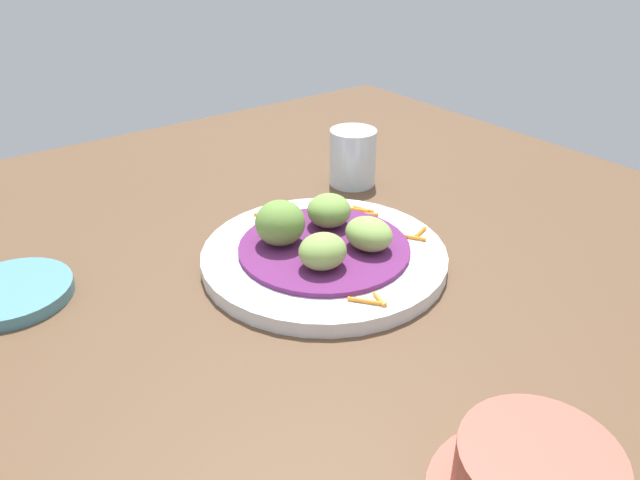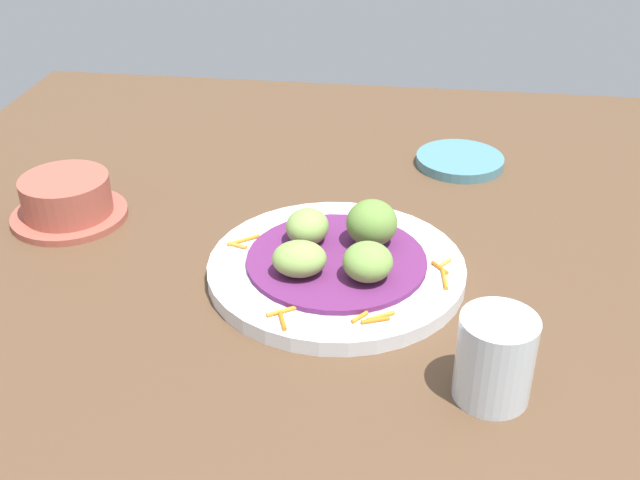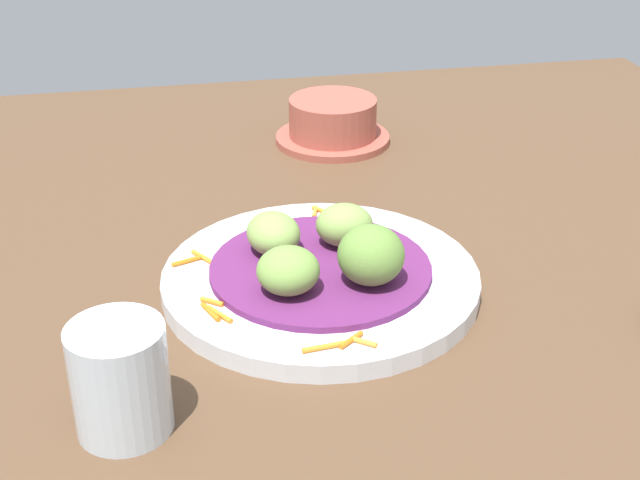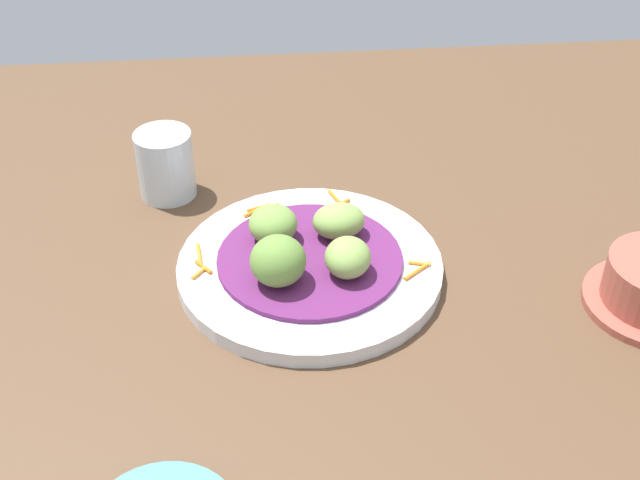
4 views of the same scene
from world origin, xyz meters
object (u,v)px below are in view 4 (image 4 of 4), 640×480
Objects in this scene: main_plate at (310,268)px; guac_scoop_left at (273,224)px; guac_scoop_right at (348,261)px; guac_scoop_back at (339,221)px; guac_scoop_center at (278,261)px; water_glass at (166,164)px.

guac_scoop_left reaches higher than main_plate.
guac_scoop_right is 0.92× the size of guac_scoop_back.
guac_scoop_center is at bearing 46.21° from guac_scoop_back.
guac_scoop_center is at bearing 1.21° from guac_scoop_right.
guac_scoop_center is 6.64cm from guac_scoop_right.
guac_scoop_left reaches higher than guac_scoop_back.
guac_scoop_back is 21.89cm from water_glass.
main_plate is 6.00cm from guac_scoop_center.
main_plate is at bearing 46.21° from guac_scoop_back.
guac_scoop_back is (0.14, -6.61, -0.10)cm from guac_scoop_right.
water_glass is at bearing -59.47° from guac_scoop_center.
water_glass is (17.89, -12.61, -0.04)cm from guac_scoop_back.
guac_scoop_right is 6.61cm from guac_scoop_back.
main_plate is 5.30× the size of guac_scoop_left.
main_plate is at bearing 132.51° from water_glass.
water_glass is at bearing -35.19° from guac_scoop_back.
guac_scoop_left is 6.63cm from guac_scoop_center.
guac_scoop_right is at bearing 91.21° from guac_scoop_back.
guac_scoop_back reaches higher than main_plate.
water_glass is at bearing -46.84° from guac_scoop_right.
water_glass reaches higher than main_plate.
guac_scoop_left is 1.01× the size of guac_scoop_right.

